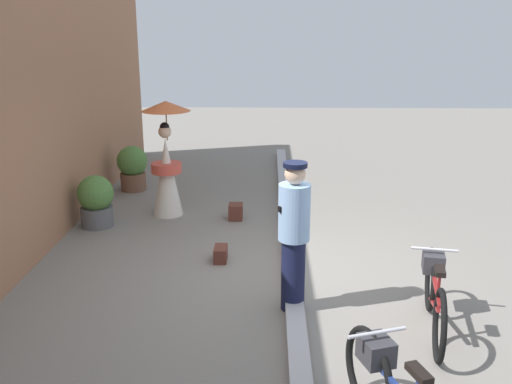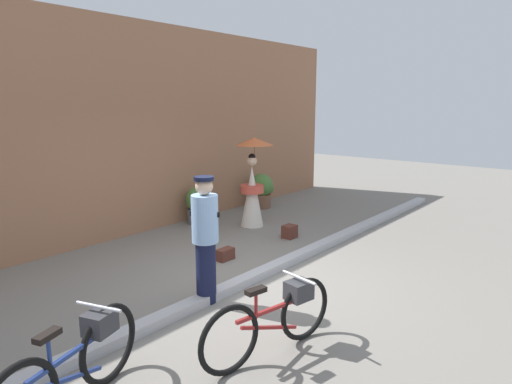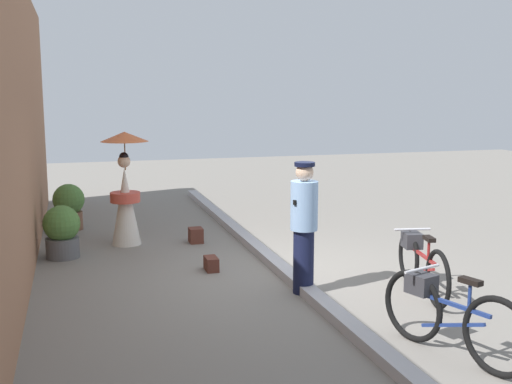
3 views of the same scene
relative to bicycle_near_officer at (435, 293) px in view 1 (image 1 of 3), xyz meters
The scene contains 9 objects.
ground_plane 1.87m from the bicycle_near_officer, 50.09° to the left, with size 30.00×30.00×0.00m, color gray.
sidewalk_curb 1.86m from the bicycle_near_officer, 50.09° to the left, with size 14.00×0.20×0.12m, color #B2B2B7.
bicycle_near_officer is the anchor object (origin of this frame).
person_officer 1.55m from the bicycle_near_officer, 74.35° to the left, with size 0.34×0.35×1.66m.
person_with_parasol 4.95m from the bicycle_near_officer, 42.81° to the left, with size 0.78×0.78×1.86m.
potted_plant_by_door 6.59m from the bicycle_near_officer, 40.11° to the left, with size 0.58×0.57×0.84m.
potted_plant_small 5.30m from the bicycle_near_officer, 55.14° to the left, with size 0.57×0.55×0.81m.
backpack_on_pavement 2.89m from the bicycle_near_officer, 53.78° to the left, with size 0.30×0.17×0.19m.
backpack_spare 4.06m from the bicycle_near_officer, 33.21° to the left, with size 0.26×0.22×0.25m.
Camera 1 is at (-6.45, 0.29, 3.02)m, focal length 39.86 mm.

